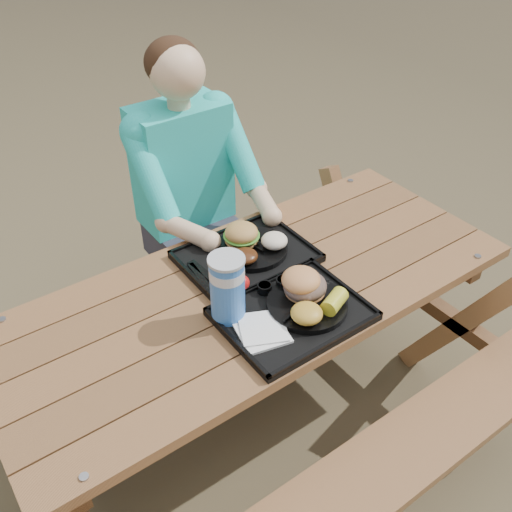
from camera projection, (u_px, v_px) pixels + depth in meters
ground at (256, 422)px, 2.39m from camera, size 60.00×60.00×0.00m
picnic_table at (256, 361)px, 2.16m from camera, size 1.80×1.49×0.75m
tray_near at (292, 315)px, 1.81m from camera, size 0.45×0.35×0.02m
tray_far at (246, 257)px, 2.05m from camera, size 0.45×0.35×0.02m
plate_near at (307, 304)px, 1.82m from camera, size 0.26×0.26×0.02m
plate_far at (252, 248)px, 2.06m from camera, size 0.26×0.26×0.02m
napkin_stack at (262, 332)px, 1.73m from camera, size 0.17×0.17×0.02m
soda_cup at (227, 289)px, 1.73m from camera, size 0.11×0.11×0.22m
condiment_bbq at (265, 288)px, 1.88m from camera, size 0.05×0.05×0.03m
condiment_mustard at (284, 283)px, 1.89m from camera, size 0.06×0.06×0.03m
sandwich at (306, 276)px, 1.81m from camera, size 0.13×0.13×0.14m
mac_cheese at (307, 313)px, 1.74m from camera, size 0.10×0.10×0.05m
corn_cob at (335, 301)px, 1.78m from camera, size 0.12×0.12×0.05m
cutlery_far at (204, 272)px, 1.96m from camera, size 0.04×0.16×0.01m
burger at (241, 229)px, 2.04m from camera, size 0.12×0.12×0.11m
baked_beans at (245, 256)px, 1.97m from camera, size 0.09×0.09×0.04m
potato_salad at (274, 241)px, 2.03m from camera, size 0.09×0.09×0.05m
diner at (188, 213)px, 2.49m from camera, size 0.48×0.84×1.28m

